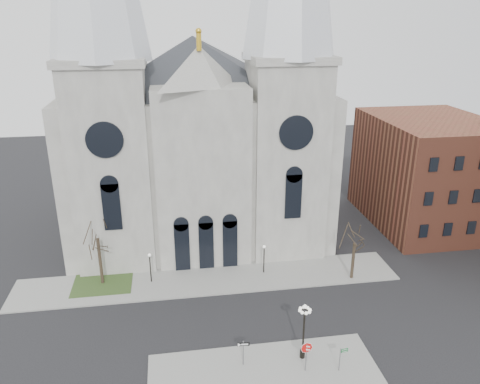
{
  "coord_description": "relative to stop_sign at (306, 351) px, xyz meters",
  "views": [
    {
      "loc": [
        -3.39,
        -31.86,
        26.23
      ],
      "look_at": [
        2.85,
        8.0,
        10.94
      ],
      "focal_mm": 35.0,
      "sensor_mm": 36.0,
      "label": 1
    }
  ],
  "objects": [
    {
      "name": "ground",
      "position": [
        -6.21,
        3.7,
        -2.04
      ],
      "size": [
        160.0,
        160.0,
        0.0
      ],
      "primitive_type": "plane",
      "color": "black",
      "rests_on": "ground"
    },
    {
      "name": "sidewalk_far",
      "position": [
        -6.21,
        14.7,
        -1.97
      ],
      "size": [
        40.0,
        6.0,
        0.14
      ],
      "primitive_type": "cube",
      "color": "gray",
      "rests_on": "ground"
    },
    {
      "name": "grass_patch",
      "position": [
        -17.21,
        15.7,
        -1.95
      ],
      "size": [
        6.0,
        5.0,
        0.18
      ],
      "primitive_type": "cube",
      "color": "#2D481F",
      "rests_on": "ground"
    },
    {
      "name": "cathedral",
      "position": [
        -6.21,
        26.55,
        16.44
      ],
      "size": [
        33.0,
        26.66,
        54.0
      ],
      "color": "gray",
      "rests_on": "ground"
    },
    {
      "name": "bg_building_brick",
      "position": [
        23.79,
        25.7,
        4.96
      ],
      "size": [
        14.0,
        18.0,
        14.0
      ],
      "primitive_type": "cube",
      "color": "brown",
      "rests_on": "ground"
    },
    {
      "name": "tree_left",
      "position": [
        -17.21,
        15.7,
        3.54
      ],
      "size": [
        3.2,
        3.2,
        7.5
      ],
      "color": "black",
      "rests_on": "ground"
    },
    {
      "name": "tree_right",
      "position": [
        8.79,
        12.7,
        2.43
      ],
      "size": [
        3.2,
        3.2,
        6.0
      ],
      "color": "black",
      "rests_on": "ground"
    },
    {
      "name": "ped_lamp_left",
      "position": [
        -12.21,
        15.2,
        0.29
      ],
      "size": [
        0.32,
        0.32,
        3.26
      ],
      "color": "black",
      "rests_on": "sidewalk_far"
    },
    {
      "name": "ped_lamp_right",
      "position": [
        -0.21,
        15.2,
        0.29
      ],
      "size": [
        0.32,
        0.32,
        3.26
      ],
      "color": "black",
      "rests_on": "sidewalk_far"
    },
    {
      "name": "stop_sign",
      "position": [
        0.0,
        0.0,
        0.0
      ],
      "size": [
        0.93,
        0.33,
        2.69
      ],
      "rotation": [
        0.0,
        0.0,
        -0.33
      ],
      "color": "slate",
      "rests_on": "sidewalk_near"
    },
    {
      "name": "globe_lamp",
      "position": [
        0.18,
        1.52,
        1.25
      ],
      "size": [
        1.14,
        1.14,
        5.02
      ],
      "rotation": [
        0.0,
        0.0,
        -0.06
      ],
      "color": "black",
      "rests_on": "sidewalk_near"
    },
    {
      "name": "one_way_sign",
      "position": [
        -4.7,
        1.42,
        -0.38
      ],
      "size": [
        0.99,
        0.11,
        2.27
      ],
      "rotation": [
        0.0,
        0.0,
        -0.07
      ],
      "color": "slate",
      "rests_on": "sidewalk_near"
    },
    {
      "name": "street_name_sign",
      "position": [
        2.69,
        -0.37,
        -0.66
      ],
      "size": [
        0.66,
        0.14,
        2.09
      ],
      "rotation": [
        0.0,
        0.0,
        0.13
      ],
      "color": "slate",
      "rests_on": "sidewalk_near"
    }
  ]
}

